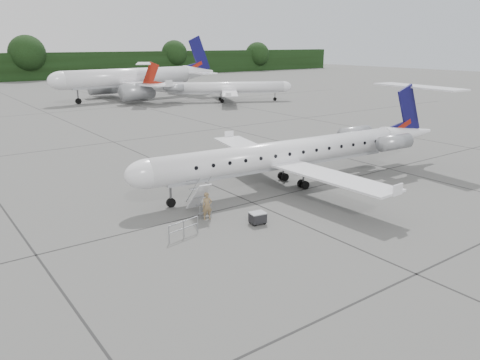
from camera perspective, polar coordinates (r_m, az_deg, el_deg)
ground at (r=35.38m, az=12.32°, el=-2.02°), size 320.00×320.00×0.00m
main_regional_jet at (r=36.40m, az=5.37°, el=4.75°), size 30.06×22.83×7.28m
airstair at (r=31.00m, az=-5.08°, el=-2.12°), size 1.04×2.23×2.28m
passenger at (r=30.03m, az=-4.03°, el=-3.19°), size 0.75×0.60×1.81m
safety_railing at (r=27.62m, az=-6.87°, el=-5.97°), size 2.17×0.51×1.00m
baggage_cart at (r=29.41m, az=2.16°, el=-4.62°), size 1.04×0.89×0.82m
bg_narrowbody at (r=96.29m, az=-13.43°, el=13.10°), size 35.87×27.26×12.15m
bg_regional_right at (r=90.81m, az=-1.67°, el=11.87°), size 34.63×31.17×7.46m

